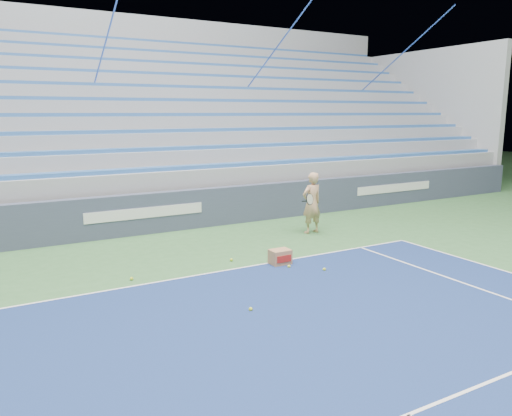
{
  "coord_description": "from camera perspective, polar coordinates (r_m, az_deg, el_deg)",
  "views": [
    {
      "loc": [
        -3.82,
        2.97,
        3.23
      ],
      "look_at": [
        1.49,
        12.38,
        1.15
      ],
      "focal_mm": 35.0,
      "sensor_mm": 36.0,
      "label": 1
    }
  ],
  "objects": [
    {
      "name": "sponsor_barrier",
      "position": [
        13.74,
        -12.65,
        -0.63
      ],
      "size": [
        30.0,
        0.32,
        1.1
      ],
      "color": "#3B425A",
      "rests_on": "ground"
    },
    {
      "name": "ball_box",
      "position": [
        10.81,
        2.77,
        -5.62
      ],
      "size": [
        0.44,
        0.34,
        0.33
      ],
      "color": "#A4754F",
      "rests_on": "ground"
    },
    {
      "name": "tennis_ball_2",
      "position": [
        10.48,
        7.81,
        -6.97
      ],
      "size": [
        0.07,
        0.07,
        0.07
      ],
      "primitive_type": "sphere",
      "color": "#CCDB2C",
      "rests_on": "ground"
    },
    {
      "name": "tennis_ball_4",
      "position": [
        8.4,
        -0.61,
        -11.49
      ],
      "size": [
        0.07,
        0.07,
        0.07
      ],
      "primitive_type": "sphere",
      "color": "#CCDB2C",
      "rests_on": "ground"
    },
    {
      "name": "bleachers",
      "position": [
        19.04,
        -17.96,
        7.74
      ],
      "size": [
        31.0,
        9.15,
        7.3
      ],
      "color": "#96989E",
      "rests_on": "ground"
    },
    {
      "name": "tennis_ball_1",
      "position": [
        11.05,
        -2.83,
        -5.94
      ],
      "size": [
        0.07,
        0.07,
        0.07
      ],
      "primitive_type": "sphere",
      "color": "#CCDB2C",
      "rests_on": "ground"
    },
    {
      "name": "tennis_ball_0",
      "position": [
        10.61,
        3.79,
        -6.67
      ],
      "size": [
        0.07,
        0.07,
        0.07
      ],
      "primitive_type": "sphere",
      "color": "#CCDB2C",
      "rests_on": "ground"
    },
    {
      "name": "tennis_player",
      "position": [
        13.5,
        6.39,
        0.58
      ],
      "size": [
        0.92,
        0.84,
        1.66
      ],
      "color": "tan",
      "rests_on": "ground"
    },
    {
      "name": "tennis_ball_3",
      "position": [
        10.13,
        -14.03,
        -7.84
      ],
      "size": [
        0.07,
        0.07,
        0.07
      ],
      "primitive_type": "sphere",
      "color": "#CCDB2C",
      "rests_on": "ground"
    }
  ]
}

